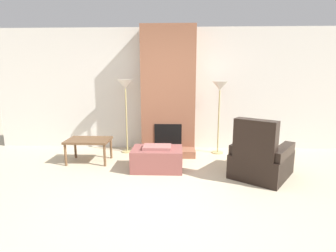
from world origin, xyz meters
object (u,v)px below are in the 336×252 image
armchair (260,160)px  floor_lamp_left (125,90)px  ottoman (157,158)px  floor_lamp_right (220,91)px  side_table (89,142)px

armchair → floor_lamp_left: (-2.39, 1.31, 1.05)m
ottoman → armchair: (1.67, -0.29, 0.08)m
ottoman → floor_lamp_left: size_ratio=0.57×
armchair → floor_lamp_left: bearing=7.2°
ottoman → floor_lamp_right: 1.92m
armchair → floor_lamp_left: floor_lamp_left is taller
side_table → floor_lamp_right: bearing=15.1°
floor_lamp_left → floor_lamp_right: size_ratio=1.02×
armchair → ottoman: bearing=26.2°
side_table → floor_lamp_left: (0.59, 0.68, 0.94)m
armchair → side_table: (-2.98, 0.64, 0.11)m
ottoman → floor_lamp_right: floor_lamp_right is taller
armchair → side_table: size_ratio=1.54×
ottoman → floor_lamp_left: 1.69m
ottoman → side_table: (-1.31, 0.35, 0.19)m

